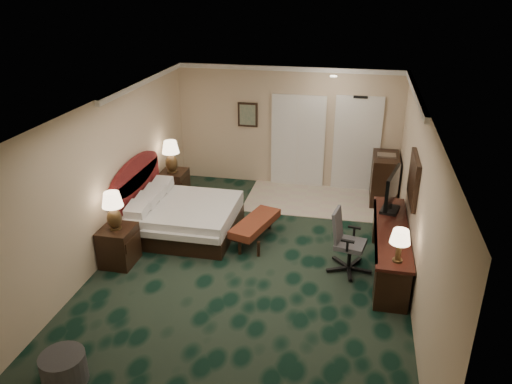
% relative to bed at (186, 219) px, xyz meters
% --- Properties ---
extents(floor, '(5.00, 7.50, 0.00)m').
position_rel_bed_xyz_m(floor, '(1.48, -0.94, -0.29)').
color(floor, black).
rests_on(floor, ground).
extents(ceiling, '(5.00, 7.50, 0.00)m').
position_rel_bed_xyz_m(ceiling, '(1.48, -0.94, 2.41)').
color(ceiling, silver).
rests_on(ceiling, wall_back).
extents(wall_back, '(5.00, 0.00, 2.70)m').
position_rel_bed_xyz_m(wall_back, '(1.48, 2.81, 1.06)').
color(wall_back, beige).
rests_on(wall_back, ground).
extents(wall_front, '(5.00, 0.00, 2.70)m').
position_rel_bed_xyz_m(wall_front, '(1.48, -4.69, 1.06)').
color(wall_front, beige).
rests_on(wall_front, ground).
extents(wall_left, '(0.00, 7.50, 2.70)m').
position_rel_bed_xyz_m(wall_left, '(-1.02, -0.94, 1.06)').
color(wall_left, beige).
rests_on(wall_left, ground).
extents(wall_right, '(0.00, 7.50, 2.70)m').
position_rel_bed_xyz_m(wall_right, '(3.98, -0.94, 1.06)').
color(wall_right, beige).
rests_on(wall_right, ground).
extents(crown_molding, '(5.00, 7.50, 0.10)m').
position_rel_bed_xyz_m(crown_molding, '(1.48, -0.94, 2.36)').
color(crown_molding, white).
rests_on(crown_molding, wall_back).
extents(tile_patch, '(3.20, 1.70, 0.01)m').
position_rel_bed_xyz_m(tile_patch, '(2.38, 1.96, -0.29)').
color(tile_patch, beige).
rests_on(tile_patch, ground).
extents(headboard, '(0.12, 2.00, 1.40)m').
position_rel_bed_xyz_m(headboard, '(-0.96, 0.06, 0.41)').
color(headboard, '#520C16').
rests_on(headboard, ground).
extents(entry_door, '(1.02, 0.06, 2.18)m').
position_rel_bed_xyz_m(entry_door, '(3.03, 2.78, 0.76)').
color(entry_door, white).
rests_on(entry_door, ground).
extents(closet_doors, '(1.20, 0.06, 2.10)m').
position_rel_bed_xyz_m(closet_doors, '(1.73, 2.77, 0.76)').
color(closet_doors, silver).
rests_on(closet_doors, ground).
extents(wall_art, '(0.45, 0.06, 0.55)m').
position_rel_bed_xyz_m(wall_art, '(0.58, 2.77, 1.31)').
color(wall_art, '#4E6C5D').
rests_on(wall_art, wall_back).
extents(wall_mirror, '(0.05, 0.95, 0.75)m').
position_rel_bed_xyz_m(wall_mirror, '(3.94, -0.34, 1.26)').
color(wall_mirror, white).
rests_on(wall_mirror, wall_right).
extents(bed, '(1.84, 1.71, 0.58)m').
position_rel_bed_xyz_m(bed, '(0.00, 0.00, 0.00)').
color(bed, silver).
rests_on(bed, ground).
extents(nightstand_near, '(0.52, 0.60, 0.66)m').
position_rel_bed_xyz_m(nightstand_near, '(-0.74, -1.26, 0.04)').
color(nightstand_near, black).
rests_on(nightstand_near, ground).
extents(nightstand_far, '(0.52, 0.60, 0.65)m').
position_rel_bed_xyz_m(nightstand_far, '(-0.74, 1.40, 0.03)').
color(nightstand_far, black).
rests_on(nightstand_far, ground).
extents(lamp_near, '(0.39, 0.39, 0.65)m').
position_rel_bed_xyz_m(lamp_near, '(-0.75, -1.26, 0.69)').
color(lamp_near, black).
rests_on(lamp_near, nightstand_near).
extents(lamp_far, '(0.38, 0.38, 0.68)m').
position_rel_bed_xyz_m(lamp_far, '(-0.76, 1.37, 0.70)').
color(lamp_far, black).
rests_on(lamp_far, nightstand_far).
extents(bed_bench, '(0.76, 1.32, 0.42)m').
position_rel_bed_xyz_m(bed_bench, '(1.34, -0.04, -0.08)').
color(bed_bench, brown).
rests_on(bed_bench, ground).
extents(ottoman, '(0.54, 0.54, 0.38)m').
position_rel_bed_xyz_m(ottoman, '(-0.18, -3.89, -0.10)').
color(ottoman, '#303135').
rests_on(ottoman, ground).
extents(desk, '(0.54, 2.53, 0.73)m').
position_rel_bed_xyz_m(desk, '(3.69, -0.50, 0.07)').
color(desk, black).
rests_on(desk, ground).
extents(tv, '(0.30, 0.92, 0.73)m').
position_rel_bed_xyz_m(tv, '(3.68, 0.18, 0.80)').
color(tv, black).
rests_on(tv, desk).
extents(desk_lamp, '(0.35, 0.35, 0.51)m').
position_rel_bed_xyz_m(desk_lamp, '(3.72, -1.50, 0.69)').
color(desk_lamp, black).
rests_on(desk_lamp, desk).
extents(desk_chair, '(0.71, 0.68, 1.05)m').
position_rel_bed_xyz_m(desk_chair, '(3.05, -0.70, 0.23)').
color(desk_chair, '#4E4D57').
rests_on(desk_chair, ground).
extents(minibar, '(0.54, 0.97, 1.02)m').
position_rel_bed_xyz_m(minibar, '(3.66, 2.26, 0.22)').
color(minibar, black).
rests_on(minibar, ground).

